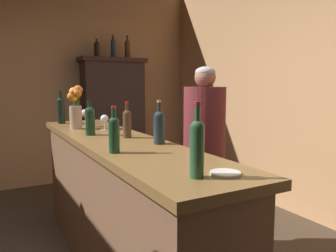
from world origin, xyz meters
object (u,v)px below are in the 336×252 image
wine_bottle_merlot (90,119)px  bar_counter (118,205)px  wine_bottle_pinot (127,122)px  wine_glass_mid (85,114)px  wine_bottle_malbec (197,145)px  display_bottle_left (97,48)px  display_cabinet (114,117)px  display_bottle_center (127,48)px  bartender (204,151)px  cheese_plate (225,173)px  wine_bottle_syrah (159,126)px  wine_bottle_rose (114,132)px  wine_bottle_riesling (61,109)px  flower_arrangement (75,106)px  display_bottle_midleft (113,47)px  wine_glass_front (104,119)px

wine_bottle_merlot → bar_counter: bearing=-66.1°
wine_bottle_pinot → wine_glass_mid: bearing=97.4°
wine_bottle_malbec → display_bottle_left: size_ratio=1.17×
display_cabinet → display_bottle_left: 1.03m
wine_bottle_merlot → display_bottle_center: display_bottle_center is taller
bartender → wine_bottle_merlot: bearing=-10.6°
cheese_plate → wine_bottle_syrah: bearing=83.5°
wine_bottle_rose → wine_bottle_riesling: bearing=89.1°
wine_bottle_riesling → wine_bottle_malbec: wine_bottle_malbec is taller
bar_counter → wine_glass_mid: size_ratio=16.37×
wine_bottle_malbec → cheese_plate: bearing=-8.6°
wine_bottle_malbec → wine_glass_mid: bearing=88.9°
flower_arrangement → wine_glass_mid: bearing=42.7°
display_bottle_left → wine_bottle_pinot: bearing=-102.2°
wine_bottle_riesling → display_bottle_left: bearing=58.0°
display_bottle_midleft → display_bottle_center: 0.22m
wine_bottle_merlot → display_bottle_center: bearing=60.7°
wine_bottle_riesling → wine_glass_mid: size_ratio=1.99×
wine_bottle_riesling → wine_glass_front: (0.24, -0.66, -0.05)m
wine_glass_front → display_bottle_left: (0.53, 1.89, 0.81)m
bar_counter → wine_glass_mid: bearing=91.2°
wine_bottle_rose → cheese_plate: 0.76m
bar_counter → bartender: 0.87m
bartender → bar_counter: bearing=6.0°
wine_glass_front → display_bottle_center: display_bottle_center is taller
wine_bottle_riesling → cheese_plate: wine_bottle_riesling is taller
wine_bottle_rose → wine_bottle_malbec: 0.69m
flower_arrangement → display_bottle_center: size_ratio=1.17×
display_bottle_center → wine_bottle_merlot: bearing=-119.3°
bar_counter → wine_bottle_riesling: wine_bottle_riesling is taller
display_bottle_center → display_cabinet: bearing=180.0°
wine_bottle_syrah → cheese_plate: size_ratio=2.12×
wine_bottle_pinot → display_bottle_left: bearing=77.8°
wine_bottle_pinot → wine_bottle_rose: 0.55m
wine_bottle_riesling → bartender: size_ratio=0.21×
display_bottle_left → display_bottle_midleft: bearing=-0.0°
wine_bottle_riesling → wine_bottle_merlot: 0.91m
wine_glass_front → display_bottle_midleft: (0.77, 1.89, 0.84)m
cheese_plate → wine_bottle_pinot: bearing=90.0°
wine_glass_mid → wine_bottle_syrah: bearing=-80.2°
display_cabinet → wine_bottle_syrah: display_cabinet is taller
wine_bottle_merlot → flower_arrangement: 0.44m
wine_bottle_riesling → flower_arrangement: bearing=-86.1°
wine_glass_front → display_bottle_midleft: size_ratio=0.40×
wine_bottle_pinot → wine_bottle_rose: bearing=-119.9°
wine_bottle_rose → wine_bottle_syrah: 0.39m
cheese_plate → bartender: bearing=58.8°
wine_bottle_rose → wine_glass_mid: wine_bottle_rose is taller
display_bottle_left → display_bottle_midleft: (0.25, -0.00, 0.03)m
display_bottle_center → wine_bottle_malbec: bearing=-107.6°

